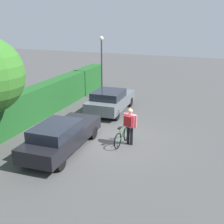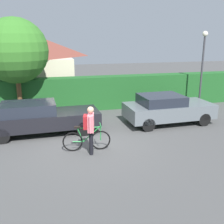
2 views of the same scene
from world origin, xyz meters
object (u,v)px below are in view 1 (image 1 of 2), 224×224
parked_car_near (61,136)px  person_rider (130,123)px  parked_car_far (110,100)px  street_lamp (102,59)px  bicycle (122,136)px

parked_car_near → person_rider: size_ratio=2.77×
person_rider → parked_car_far: bearing=31.6°
street_lamp → bicycle: bearing=-150.6°
bicycle → parked_car_near: bearing=126.3°
parked_car_near → person_rider: 2.99m
parked_car_far → person_rider: bearing=-148.4°
street_lamp → parked_car_near: bearing=-168.7°
parked_car_near → bicycle: size_ratio=2.74×
parked_car_near → parked_car_far: size_ratio=1.15×
parked_car_near → parked_car_far: (5.68, 0.00, 0.00)m
parked_car_near → street_lamp: 8.80m
person_rider → parked_car_near: bearing=123.9°
parked_car_near → parked_car_far: bearing=0.0°
parked_car_far → bicycle: parked_car_far is taller
parked_car_far → street_lamp: street_lamp is taller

